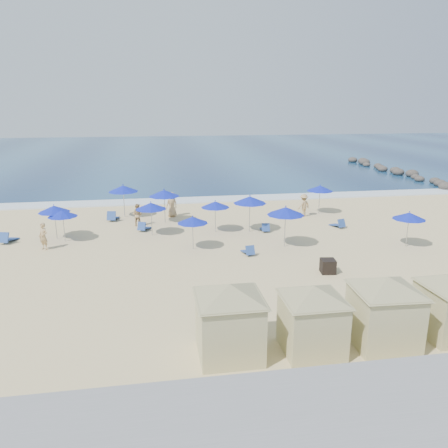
{
  "coord_description": "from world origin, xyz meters",
  "views": [
    {
      "loc": [
        -5.2,
        -22.15,
        8.26
      ],
      "look_at": [
        -1.04,
        3.0,
        1.22
      ],
      "focal_mm": 35.0,
      "sensor_mm": 36.0,
      "label": 1
    }
  ],
  "objects_px": {
    "umbrella_4": "(164,193)",
    "umbrella_2": "(123,189)",
    "cabana_1": "(313,310)",
    "umbrella_10": "(409,216)",
    "cabana_0": "(229,311)",
    "umbrella_9": "(320,188)",
    "beachgoer_0": "(43,236)",
    "umbrella_1": "(54,209)",
    "umbrella_0": "(63,214)",
    "trash_bin": "(328,266)",
    "umbrella_7": "(250,200)",
    "rock_jetty": "(403,173)",
    "cabana_2": "(385,302)",
    "umbrella_3": "(151,206)",
    "beachgoer_3": "(172,204)",
    "umbrella_8": "(286,211)",
    "beachgoer_2": "(304,205)",
    "beachgoer_1": "(137,215)",
    "umbrella_6": "(193,220)",
    "umbrella_5": "(215,204)"
  },
  "relations": [
    {
      "from": "umbrella_3",
      "to": "umbrella_10",
      "type": "height_order",
      "value": "umbrella_3"
    },
    {
      "from": "umbrella_1",
      "to": "beachgoer_0",
      "type": "bearing_deg",
      "value": -97.5
    },
    {
      "from": "umbrella_4",
      "to": "cabana_1",
      "type": "bearing_deg",
      "value": -76.2
    },
    {
      "from": "rock_jetty",
      "to": "umbrella_7",
      "type": "distance_m",
      "value": 30.27
    },
    {
      "from": "umbrella_5",
      "to": "umbrella_10",
      "type": "distance_m",
      "value": 11.89
    },
    {
      "from": "rock_jetty",
      "to": "beachgoer_0",
      "type": "xyz_separation_m",
      "value": [
        -35.64,
        -21.37,
        0.44
      ]
    },
    {
      "from": "cabana_0",
      "to": "umbrella_9",
      "type": "bearing_deg",
      "value": 60.65
    },
    {
      "from": "umbrella_6",
      "to": "beachgoer_2",
      "type": "bearing_deg",
      "value": 35.27
    },
    {
      "from": "cabana_1",
      "to": "umbrella_10",
      "type": "xyz_separation_m",
      "value": [
        9.66,
        9.97,
        0.37
      ]
    },
    {
      "from": "umbrella_1",
      "to": "trash_bin",
      "type": "bearing_deg",
      "value": -29.49
    },
    {
      "from": "umbrella_4",
      "to": "beachgoer_0",
      "type": "bearing_deg",
      "value": -145.5
    },
    {
      "from": "trash_bin",
      "to": "umbrella_3",
      "type": "bearing_deg",
      "value": 145.11
    },
    {
      "from": "umbrella_3",
      "to": "beachgoer_3",
      "type": "xyz_separation_m",
      "value": [
        1.53,
        4.68,
        -1.0
      ]
    },
    {
      "from": "umbrella_2",
      "to": "umbrella_0",
      "type": "bearing_deg",
      "value": -121.04
    },
    {
      "from": "rock_jetty",
      "to": "beachgoer_1",
      "type": "height_order",
      "value": "beachgoer_1"
    },
    {
      "from": "cabana_1",
      "to": "umbrella_7",
      "type": "height_order",
      "value": "cabana_1"
    },
    {
      "from": "umbrella_4",
      "to": "umbrella_2",
      "type": "bearing_deg",
      "value": 144.67
    },
    {
      "from": "rock_jetty",
      "to": "trash_bin",
      "type": "relative_size",
      "value": 37.79
    },
    {
      "from": "umbrella_7",
      "to": "beachgoer_0",
      "type": "distance_m",
      "value": 12.87
    },
    {
      "from": "umbrella_0",
      "to": "beachgoer_0",
      "type": "relative_size",
      "value": 1.27
    },
    {
      "from": "beachgoer_0",
      "to": "umbrella_1",
      "type": "bearing_deg",
      "value": 118.0
    },
    {
      "from": "umbrella_8",
      "to": "umbrella_9",
      "type": "xyz_separation_m",
      "value": [
        5.06,
        7.46,
        -0.2
      ]
    },
    {
      "from": "cabana_1",
      "to": "umbrella_5",
      "type": "relative_size",
      "value": 1.96
    },
    {
      "from": "beachgoer_1",
      "to": "beachgoer_3",
      "type": "distance_m",
      "value": 3.33
    },
    {
      "from": "trash_bin",
      "to": "umbrella_1",
      "type": "bearing_deg",
      "value": 158.41
    },
    {
      "from": "umbrella_6",
      "to": "umbrella_7",
      "type": "distance_m",
      "value": 5.11
    },
    {
      "from": "umbrella_2",
      "to": "umbrella_7",
      "type": "height_order",
      "value": "umbrella_2"
    },
    {
      "from": "umbrella_4",
      "to": "beachgoer_1",
      "type": "distance_m",
      "value": 2.42
    },
    {
      "from": "umbrella_7",
      "to": "beachgoer_0",
      "type": "xyz_separation_m",
      "value": [
        -12.68,
        -1.71,
        -1.36
      ]
    },
    {
      "from": "umbrella_6",
      "to": "beachgoer_2",
      "type": "xyz_separation_m",
      "value": [
        8.99,
        6.36,
        -0.91
      ]
    },
    {
      "from": "umbrella_2",
      "to": "beachgoer_3",
      "type": "bearing_deg",
      "value": -7.28
    },
    {
      "from": "umbrella_0",
      "to": "trash_bin",
      "type": "bearing_deg",
      "value": -28.51
    },
    {
      "from": "beachgoer_2",
      "to": "umbrella_3",
      "type": "bearing_deg",
      "value": -10.11
    },
    {
      "from": "umbrella_6",
      "to": "umbrella_7",
      "type": "xyz_separation_m",
      "value": [
        4.07,
        3.06,
        0.39
      ]
    },
    {
      "from": "cabana_0",
      "to": "beachgoer_2",
      "type": "bearing_deg",
      "value": 63.46
    },
    {
      "from": "umbrella_0",
      "to": "umbrella_8",
      "type": "xyz_separation_m",
      "value": [
        13.16,
        -3.22,
        0.41
      ]
    },
    {
      "from": "cabana_2",
      "to": "umbrella_7",
      "type": "relative_size",
      "value": 1.8
    },
    {
      "from": "trash_bin",
      "to": "umbrella_9",
      "type": "distance_m",
      "value": 12.7
    },
    {
      "from": "umbrella_1",
      "to": "umbrella_7",
      "type": "relative_size",
      "value": 0.89
    },
    {
      "from": "cabana_0",
      "to": "umbrella_9",
      "type": "distance_m",
      "value": 21.14
    },
    {
      "from": "beachgoer_0",
      "to": "umbrella_10",
      "type": "bearing_deg",
      "value": 27.6
    },
    {
      "from": "umbrella_3",
      "to": "beachgoer_1",
      "type": "height_order",
      "value": "umbrella_3"
    },
    {
      "from": "umbrella_0",
      "to": "umbrella_6",
      "type": "height_order",
      "value": "same"
    },
    {
      "from": "umbrella_4",
      "to": "umbrella_10",
      "type": "bearing_deg",
      "value": -29.33
    },
    {
      "from": "umbrella_3",
      "to": "umbrella_6",
      "type": "relative_size",
      "value": 1.1
    },
    {
      "from": "cabana_0",
      "to": "umbrella_9",
      "type": "height_order",
      "value": "cabana_0"
    },
    {
      "from": "umbrella_8",
      "to": "beachgoer_2",
      "type": "bearing_deg",
      "value": 62.31
    },
    {
      "from": "beachgoer_0",
      "to": "rock_jetty",
      "type": "bearing_deg",
      "value": 66.45
    },
    {
      "from": "umbrella_4",
      "to": "beachgoer_0",
      "type": "distance_m",
      "value": 8.83
    },
    {
      "from": "rock_jetty",
      "to": "cabana_2",
      "type": "height_order",
      "value": "cabana_2"
    }
  ]
}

